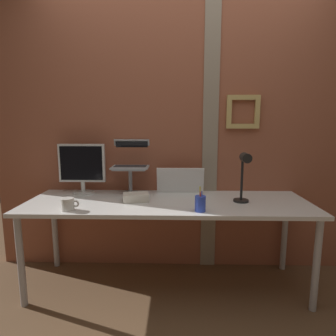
{
  "coord_description": "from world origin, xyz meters",
  "views": [
    {
      "loc": [
        -0.07,
        -2.16,
        1.35
      ],
      "look_at": [
        -0.13,
        0.11,
        0.97
      ],
      "focal_mm": 30.2,
      "sensor_mm": 36.0,
      "label": 1
    }
  ],
  "objects_px": {
    "laptop": "(131,159)",
    "pen_cup": "(200,203)",
    "coffee_mug": "(68,204)",
    "monitor": "(82,166)",
    "desk_lamp": "(244,172)",
    "whiteboard_panel": "(180,180)"
  },
  "relations": [
    {
      "from": "laptop",
      "to": "desk_lamp",
      "type": "relative_size",
      "value": 0.8
    },
    {
      "from": "laptop",
      "to": "whiteboard_panel",
      "type": "distance_m",
      "value": 0.48
    },
    {
      "from": "pen_cup",
      "to": "laptop",
      "type": "bearing_deg",
      "value": 135.31
    },
    {
      "from": "monitor",
      "to": "desk_lamp",
      "type": "bearing_deg",
      "value": -12.08
    },
    {
      "from": "monitor",
      "to": "laptop",
      "type": "bearing_deg",
      "value": 10.31
    },
    {
      "from": "whiteboard_panel",
      "to": "coffee_mug",
      "type": "height_order",
      "value": "whiteboard_panel"
    },
    {
      "from": "pen_cup",
      "to": "monitor",
      "type": "bearing_deg",
      "value": 153.83
    },
    {
      "from": "desk_lamp",
      "to": "coffee_mug",
      "type": "height_order",
      "value": "desk_lamp"
    },
    {
      "from": "coffee_mug",
      "to": "desk_lamp",
      "type": "bearing_deg",
      "value": 8.89
    },
    {
      "from": "whiteboard_panel",
      "to": "pen_cup",
      "type": "height_order",
      "value": "whiteboard_panel"
    },
    {
      "from": "laptop",
      "to": "pen_cup",
      "type": "bearing_deg",
      "value": -44.69
    },
    {
      "from": "laptop",
      "to": "coffee_mug",
      "type": "bearing_deg",
      "value": -123.4
    },
    {
      "from": "whiteboard_panel",
      "to": "desk_lamp",
      "type": "distance_m",
      "value": 0.58
    },
    {
      "from": "whiteboard_panel",
      "to": "pen_cup",
      "type": "xyz_separation_m",
      "value": [
        0.13,
        -0.51,
        -0.06
      ]
    },
    {
      "from": "whiteboard_panel",
      "to": "desk_lamp",
      "type": "relative_size",
      "value": 1.04
    },
    {
      "from": "laptop",
      "to": "whiteboard_panel",
      "type": "height_order",
      "value": "laptop"
    },
    {
      "from": "desk_lamp",
      "to": "pen_cup",
      "type": "xyz_separation_m",
      "value": [
        -0.34,
        -0.2,
        -0.19
      ]
    },
    {
      "from": "monitor",
      "to": "laptop",
      "type": "relative_size",
      "value": 1.37
    },
    {
      "from": "laptop",
      "to": "pen_cup",
      "type": "distance_m",
      "value": 0.83
    },
    {
      "from": "coffee_mug",
      "to": "monitor",
      "type": "bearing_deg",
      "value": 95.82
    },
    {
      "from": "monitor",
      "to": "pen_cup",
      "type": "distance_m",
      "value": 1.12
    },
    {
      "from": "laptop",
      "to": "pen_cup",
      "type": "height_order",
      "value": "laptop"
    }
  ]
}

